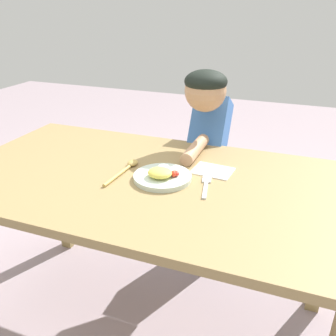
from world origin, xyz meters
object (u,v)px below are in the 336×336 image
at_px(plate, 163,175).
at_px(spoon, 127,168).
at_px(fork, 206,184).
at_px(person, 208,164).

height_order(plate, spoon, plate).
xyz_separation_m(fork, spoon, (-0.30, 0.01, 0.01)).
distance_m(plate, person, 0.49).
bearing_deg(plate, person, 84.77).
bearing_deg(spoon, plate, -95.14).
height_order(plate, person, person).
bearing_deg(plate, fork, 4.83).
distance_m(fork, spoon, 0.30).
height_order(fork, person, person).
height_order(fork, spoon, spoon).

